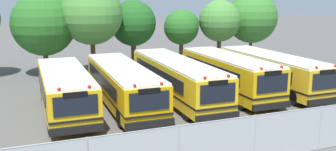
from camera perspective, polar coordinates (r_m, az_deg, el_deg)
The scene contains 13 objects.
ground_plane at distance 24.55m, azimuth 1.46°, elevation -3.54°, with size 160.00×160.00×0.00m, color #514F4C.
school_bus_0 at distance 22.38m, azimuth -15.13°, elevation -1.96°, with size 2.60×9.70×2.53m.
school_bus_1 at distance 23.19m, azimuth -6.83°, elevation -1.17°, with size 2.67×11.14×2.51m.
school_bus_2 at distance 24.24m, azimuth 1.24°, elevation -0.34°, with size 2.60×11.48×2.64m.
school_bus_3 at distance 25.62m, azimuth 8.99°, elevation 0.29°, with size 2.52×9.74×2.74m.
school_bus_4 at distance 27.57m, azimuth 15.24°, elevation 0.71°, with size 2.59×10.48×2.61m.
tree_1 at distance 32.72m, azimuth -18.14°, elevation 7.41°, with size 5.17×5.17×6.82m.
tree_2 at distance 32.15m, azimuth -11.59°, elevation 9.03°, with size 5.08×5.08×7.58m.
tree_3 at distance 34.97m, azimuth -5.05°, elevation 7.83°, with size 4.15×4.15×6.13m.
tree_4 at distance 35.73m, azimuth 2.21°, elevation 7.34°, with size 3.48×3.25×5.26m.
tree_5 at distance 36.77m, azimuth 7.76°, elevation 8.04°, with size 3.94×3.94×6.13m.
tree_6 at distance 39.15m, azimuth 12.38°, elevation 8.56°, with size 5.05×5.05×6.87m.
chainlink_fence at distance 15.68m, azimuth 12.79°, elevation -9.05°, with size 19.72×0.07×1.96m.
Camera 1 is at (-9.19, -21.80, 6.56)m, focal length 40.80 mm.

